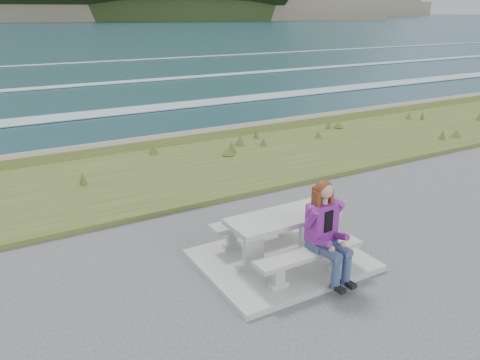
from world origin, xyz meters
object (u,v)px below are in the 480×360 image
at_px(bench_seaward, 259,222).
at_px(bench_landward, 309,257).
at_px(picnic_table, 282,225).
at_px(seated_woman, 328,245).

bearing_deg(bench_seaward, bench_landward, -90.00).
bearing_deg(picnic_table, bench_seaward, 90.00).
relative_size(picnic_table, bench_seaward, 1.00).
bearing_deg(seated_woman, bench_landward, 143.87).
distance_m(bench_landward, seated_woman, 0.34).
distance_m(bench_seaward, seated_woman, 1.57).
height_order(picnic_table, bench_landward, picnic_table).
height_order(bench_landward, seated_woman, seated_woman).
bearing_deg(picnic_table, seated_woman, -74.51).
xyz_separation_m(bench_seaward, seated_woman, (0.23, -1.54, 0.21)).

